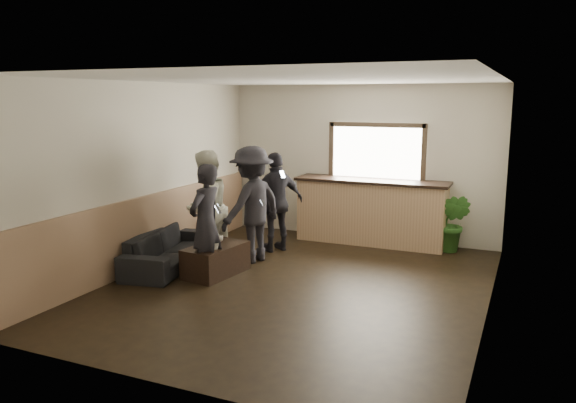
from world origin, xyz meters
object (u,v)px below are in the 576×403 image
at_px(coffee_table, 216,260).
at_px(person_c, 252,204).
at_px(cup_b, 215,246).
at_px(person_d, 277,202).
at_px(bar_counter, 371,208).
at_px(sofa, 168,249).
at_px(person_a, 206,222).
at_px(person_b, 206,208).
at_px(cup_a, 219,238).
at_px(potted_plant, 453,223).

bearing_deg(coffee_table, person_c, 78.56).
height_order(cup_b, person_d, person_d).
xyz_separation_m(bar_counter, sofa, (-2.45, -2.68, -0.36)).
height_order(cup_b, person_a, person_a).
bearing_deg(bar_counter, person_b, -131.24).
bearing_deg(person_d, person_b, 6.84).
relative_size(cup_a, person_c, 0.07).
xyz_separation_m(bar_counter, person_b, (-2.00, -2.28, 0.25)).
height_order(sofa, cup_a, sofa).
xyz_separation_m(sofa, person_d, (1.12, 1.53, 0.56)).
xyz_separation_m(sofa, person_a, (0.85, -0.26, 0.55)).
height_order(bar_counter, cup_b, bar_counter).
bearing_deg(person_a, person_d, 176.54).
bearing_deg(person_c, potted_plant, 139.34).
bearing_deg(person_b, cup_b, 41.84).
distance_m(potted_plant, person_c, 3.40).
distance_m(bar_counter, sofa, 3.65).
xyz_separation_m(bar_counter, cup_a, (-1.65, -2.48, -0.16)).
bearing_deg(person_a, person_b, -143.32).
relative_size(potted_plant, person_d, 0.59).
height_order(potted_plant, person_b, person_b).
relative_size(bar_counter, person_d, 1.61).
height_order(sofa, coffee_table, sofa).
height_order(sofa, person_b, person_b).
relative_size(cup_a, person_d, 0.07).
bearing_deg(person_a, cup_b, 115.60).
bearing_deg(person_b, cup_a, 60.97).
distance_m(cup_a, person_a, 0.57).
xyz_separation_m(bar_counter, person_d, (-1.33, -1.14, 0.20)).
bearing_deg(person_b, bar_counter, 139.72).
bearing_deg(person_d, coffee_table, 28.03).
distance_m(cup_a, potted_plant, 3.92).
relative_size(cup_b, person_a, 0.07).
bearing_deg(coffee_table, sofa, 178.08).
relative_size(cup_a, cup_b, 1.13).
bearing_deg(person_d, bar_counter, 168.11).
height_order(sofa, person_c, person_c).
height_order(bar_counter, cup_a, bar_counter).
height_order(coffee_table, person_a, person_a).
distance_m(bar_counter, potted_plant, 1.43).
bearing_deg(person_c, sofa, -35.33).
relative_size(bar_counter, person_b, 1.52).
distance_m(coffee_table, person_d, 1.70).
relative_size(person_c, person_d, 1.09).
bearing_deg(sofa, person_a, -118.37).
xyz_separation_m(cup_a, potted_plant, (3.07, 2.44, 0.01)).
distance_m(person_b, person_c, 0.72).
height_order(person_a, person_c, person_c).
distance_m(coffee_table, cup_b, 0.35).
bearing_deg(coffee_table, cup_a, 106.86).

